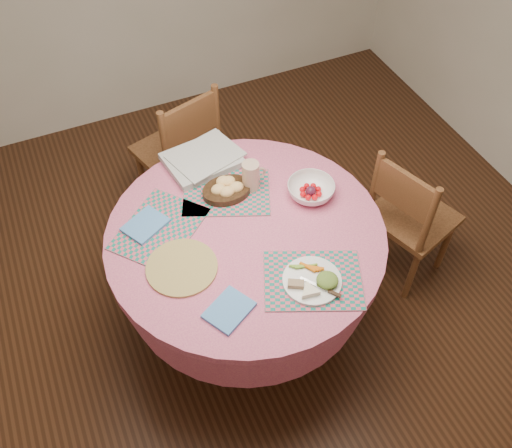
{
  "coord_description": "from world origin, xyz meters",
  "views": [
    {
      "loc": [
        -0.62,
        -1.48,
        2.66
      ],
      "look_at": [
        0.05,
        0.0,
        0.78
      ],
      "focal_mm": 40.0,
      "sensor_mm": 36.0,
      "label": 1
    }
  ],
  "objects_px": {
    "dinner_plate": "(315,280)",
    "bread_bowl": "(227,188)",
    "fruit_bowl": "(311,190)",
    "chair_back": "(181,150)",
    "dining_table": "(246,259)",
    "wicker_trivet": "(182,267)",
    "latte_mug": "(251,176)",
    "chair_right": "(408,217)"
  },
  "relations": [
    {
      "from": "dinner_plate",
      "to": "latte_mug",
      "type": "height_order",
      "value": "latte_mug"
    },
    {
      "from": "wicker_trivet",
      "to": "bread_bowl",
      "type": "relative_size",
      "value": 1.3
    },
    {
      "from": "bread_bowl",
      "to": "wicker_trivet",
      "type": "bearing_deg",
      "value": -136.11
    },
    {
      "from": "wicker_trivet",
      "to": "latte_mug",
      "type": "distance_m",
      "value": 0.55
    },
    {
      "from": "chair_back",
      "to": "fruit_bowl",
      "type": "bearing_deg",
      "value": 96.64
    },
    {
      "from": "bread_bowl",
      "to": "latte_mug",
      "type": "relative_size",
      "value": 1.58
    },
    {
      "from": "wicker_trivet",
      "to": "latte_mug",
      "type": "relative_size",
      "value": 2.07
    },
    {
      "from": "wicker_trivet",
      "to": "chair_back",
      "type": "bearing_deg",
      "value": 72.4
    },
    {
      "from": "dinner_plate",
      "to": "latte_mug",
      "type": "xyz_separation_m",
      "value": [
        -0.01,
        0.6,
        0.06
      ]
    },
    {
      "from": "dinner_plate",
      "to": "fruit_bowl",
      "type": "distance_m",
      "value": 0.5
    },
    {
      "from": "chair_right",
      "to": "bread_bowl",
      "type": "bearing_deg",
      "value": 54.78
    },
    {
      "from": "chair_back",
      "to": "fruit_bowl",
      "type": "distance_m",
      "value": 0.97
    },
    {
      "from": "dinner_plate",
      "to": "fruit_bowl",
      "type": "bearing_deg",
      "value": 64.12
    },
    {
      "from": "chair_right",
      "to": "latte_mug",
      "type": "bearing_deg",
      "value": 53.07
    },
    {
      "from": "wicker_trivet",
      "to": "dinner_plate",
      "type": "height_order",
      "value": "dinner_plate"
    },
    {
      "from": "chair_back",
      "to": "dinner_plate",
      "type": "xyz_separation_m",
      "value": [
        0.15,
        -1.29,
        0.3
      ]
    },
    {
      "from": "wicker_trivet",
      "to": "latte_mug",
      "type": "height_order",
      "value": "latte_mug"
    },
    {
      "from": "dining_table",
      "to": "bread_bowl",
      "type": "relative_size",
      "value": 5.39
    },
    {
      "from": "chair_right",
      "to": "dinner_plate",
      "type": "relative_size",
      "value": 3.55
    },
    {
      "from": "dining_table",
      "to": "fruit_bowl",
      "type": "xyz_separation_m",
      "value": [
        0.36,
        0.08,
        0.23
      ]
    },
    {
      "from": "dining_table",
      "to": "fruit_bowl",
      "type": "bearing_deg",
      "value": 12.75
    },
    {
      "from": "dining_table",
      "to": "chair_back",
      "type": "bearing_deg",
      "value": 90.15
    },
    {
      "from": "chair_back",
      "to": "fruit_bowl",
      "type": "xyz_separation_m",
      "value": [
        0.37,
        -0.85,
        0.31
      ]
    },
    {
      "from": "chair_right",
      "to": "fruit_bowl",
      "type": "distance_m",
      "value": 0.65
    },
    {
      "from": "dining_table",
      "to": "fruit_bowl",
      "type": "relative_size",
      "value": 5.01
    },
    {
      "from": "chair_back",
      "to": "dining_table",
      "type": "bearing_deg",
      "value": 73.44
    },
    {
      "from": "dining_table",
      "to": "chair_back",
      "type": "height_order",
      "value": "chair_back"
    },
    {
      "from": "wicker_trivet",
      "to": "dinner_plate",
      "type": "relative_size",
      "value": 1.24
    },
    {
      "from": "chair_back",
      "to": "dinner_plate",
      "type": "height_order",
      "value": "chair_back"
    },
    {
      "from": "latte_mug",
      "to": "dinner_plate",
      "type": "bearing_deg",
      "value": -88.59
    },
    {
      "from": "chair_back",
      "to": "bread_bowl",
      "type": "relative_size",
      "value": 3.93
    },
    {
      "from": "chair_back",
      "to": "wicker_trivet",
      "type": "xyz_separation_m",
      "value": [
        -0.32,
        -1.0,
        0.28
      ]
    },
    {
      "from": "latte_mug",
      "to": "bread_bowl",
      "type": "bearing_deg",
      "value": 175.16
    },
    {
      "from": "chair_right",
      "to": "wicker_trivet",
      "type": "height_order",
      "value": "chair_right"
    },
    {
      "from": "wicker_trivet",
      "to": "fruit_bowl",
      "type": "height_order",
      "value": "fruit_bowl"
    },
    {
      "from": "chair_right",
      "to": "wicker_trivet",
      "type": "xyz_separation_m",
      "value": [
        -1.23,
        -0.05,
        0.31
      ]
    },
    {
      "from": "dining_table",
      "to": "latte_mug",
      "type": "distance_m",
      "value": 0.39
    },
    {
      "from": "dining_table",
      "to": "dinner_plate",
      "type": "distance_m",
      "value": 0.45
    },
    {
      "from": "dinner_plate",
      "to": "wicker_trivet",
      "type": "bearing_deg",
      "value": 148.05
    },
    {
      "from": "dinner_plate",
      "to": "bread_bowl",
      "type": "relative_size",
      "value": 1.05
    },
    {
      "from": "dinner_plate",
      "to": "bread_bowl",
      "type": "distance_m",
      "value": 0.63
    },
    {
      "from": "wicker_trivet",
      "to": "bread_bowl",
      "type": "xyz_separation_m",
      "value": [
        0.33,
        0.32,
        0.03
      ]
    }
  ]
}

